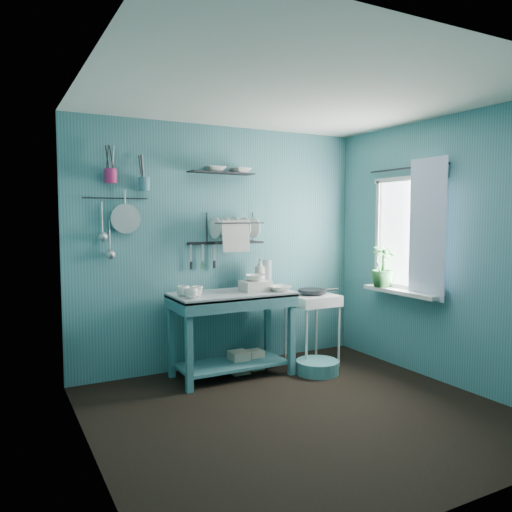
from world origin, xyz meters
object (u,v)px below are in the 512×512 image
hotplate_stand (312,329)px  dish_rack (235,228)px  wash_tub (255,286)px  colander (126,219)px  work_counter (232,334)px  soap_bottle (260,273)px  water_bottle (267,273)px  floor_basin (317,367)px  storage_tin_large (239,362)px  storage_tin_small (255,360)px  potted_plant (382,266)px  utensil_cup_magenta (110,176)px  mug_mid (198,291)px  mug_right (183,291)px  frying_pan (312,291)px  utensil_cup_teal (144,184)px  mug_left (191,293)px

hotplate_stand → dish_rack: (-0.75, 0.32, 1.08)m
wash_tub → colander: 1.41m
work_counter → soap_bottle: bearing=26.2°
wash_tub → water_bottle: 0.37m
floor_basin → water_bottle: bearing=115.7°
storage_tin_large → storage_tin_small: bearing=8.5°
potted_plant → floor_basin: potted_plant is taller
storage_tin_large → soap_bottle: bearing=25.1°
storage_tin_large → floor_basin: bearing=-29.2°
hotplate_stand → utensil_cup_magenta: size_ratio=5.76×
colander → potted_plant: colander is taller
mug_mid → hotplate_stand: size_ratio=0.13×
dish_rack → colander: size_ratio=1.96×
work_counter → mug_right: bearing=-179.3°
mug_right → storage_tin_large: size_ratio=0.56×
colander → wash_tub: bearing=-17.6°
wash_tub → utensil_cup_magenta: 1.73m
colander → floor_basin: 2.37m
wash_tub → utensil_cup_magenta: bearing=165.3°
dish_rack → storage_tin_small: dish_rack is taller
water_bottle → storage_tin_large: (-0.42, -0.17, -0.86)m
storage_tin_large → colander: bearing=163.5°
water_bottle → wash_tub: bearing=-138.4°
frying_pan → utensil_cup_teal: utensil_cup_teal is taller
work_counter → storage_tin_small: work_counter is taller
hotplate_stand → potted_plant: size_ratio=1.73×
work_counter → mug_mid: mug_mid is taller
potted_plant → floor_basin: 1.26m
colander → dish_rack: bearing=-4.2°
wash_tub → storage_tin_large: size_ratio=1.27×
mug_left → potted_plant: potted_plant is taller
water_bottle → floor_basin: (0.27, -0.55, -0.91)m
mug_left → colander: colander is taller
frying_pan → water_bottle: bearing=146.3°
work_counter → dish_rack: dish_rack is taller
work_counter → mug_right: size_ratio=9.55×
water_bottle → frying_pan: (0.39, -0.26, -0.19)m
wash_tub → water_bottle: water_bottle is taller
frying_pan → utensil_cup_teal: size_ratio=2.31×
wash_tub → hotplate_stand: 0.84m
potted_plant → frying_pan: bearing=152.6°
hotplate_stand → mug_mid: bearing=-177.9°
mug_left → storage_tin_large: mug_left is taller
mug_left → work_counter: bearing=18.4°
frying_pan → utensil_cup_teal: 2.03m
dish_rack → colander: (-1.10, 0.08, 0.09)m
utensil_cup_magenta → mug_right: bearing=-29.8°
water_bottle → dish_rack: 0.60m
storage_tin_large → dish_rack: bearing=73.3°
mug_mid → utensil_cup_teal: bearing=134.4°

